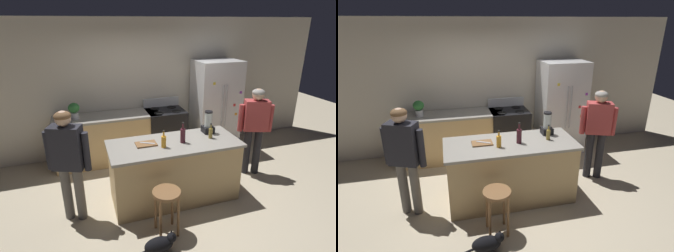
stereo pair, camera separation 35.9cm
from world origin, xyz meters
The scene contains 17 objects.
ground_plane centered at (0.00, 0.00, 0.00)m, with size 14.00×14.00×0.00m, color beige.
back_wall centered at (0.00, 1.95, 1.35)m, with size 8.00×0.10×2.70m, color beige.
kitchen_island centered at (0.00, 0.00, 0.48)m, with size 1.95×0.82×0.95m.
back_counter_run centered at (-0.80, 1.55, 0.47)m, with size 2.00×0.64×0.95m.
refrigerator centered at (1.45, 1.50, 0.95)m, with size 0.90×0.73×1.89m.
stove_range centered at (0.35, 1.52, 0.49)m, with size 0.76×0.65×1.13m.
person_by_island_left centered at (-1.48, -0.02, 0.96)m, with size 0.58×0.35×1.59m.
person_by_sink_right centered at (1.58, 0.27, 0.96)m, with size 0.58×0.35×1.58m.
bar_stool centered at (-0.35, -0.70, 0.50)m, with size 0.36×0.36×0.63m.
cat centered at (-0.53, -0.99, 0.11)m, with size 0.52×0.18×0.26m.
potted_plant centered at (-1.38, 1.55, 1.12)m, with size 0.20×0.20×0.30m.
blender_appliance centered at (0.64, 0.20, 1.10)m, with size 0.17×0.17×0.36m.
bottle_wine centered at (0.12, -0.03, 1.06)m, with size 0.08×0.08×0.32m.
bottle_soda centered at (-0.20, -0.11, 1.04)m, with size 0.07×0.07×0.26m.
bottle_vinegar centered at (0.58, -0.02, 1.03)m, with size 0.06×0.06×0.24m.
cutting_board centered at (-0.41, 0.06, 0.96)m, with size 0.30×0.20×0.02m, color brown.
chef_knife centered at (-0.39, 0.06, 0.97)m, with size 0.22×0.03×0.01m, color #B7BABF.
Camera 2 is at (-0.90, -3.54, 2.62)m, focal length 29.16 mm.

